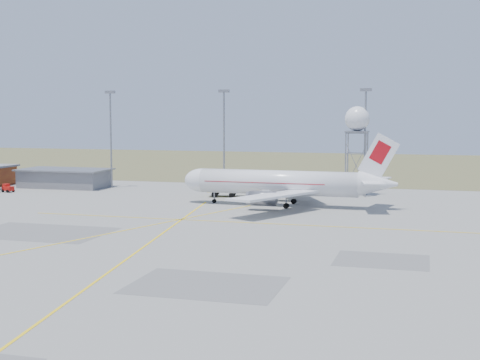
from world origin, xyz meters
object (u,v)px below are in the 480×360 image
(airliner_main, at_px, (282,183))
(fire_truck, at_px, (234,187))
(baggage_tug, at_px, (8,189))
(radar_tower, at_px, (357,146))

(airliner_main, distance_m, fire_truck, 15.20)
(airliner_main, xyz_separation_m, baggage_tug, (-57.14, 4.58, -3.26))
(radar_tower, distance_m, fire_truck, 24.82)
(fire_truck, relative_size, baggage_tug, 4.02)
(airliner_main, bearing_deg, baggage_tug, -3.40)
(fire_truck, bearing_deg, airliner_main, -52.26)
(radar_tower, xyz_separation_m, fire_truck, (-22.15, -8.03, -7.83))
(airliner_main, relative_size, radar_tower, 2.18)
(radar_tower, bearing_deg, baggage_tug, -168.91)
(fire_truck, height_order, baggage_tug, fire_truck)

